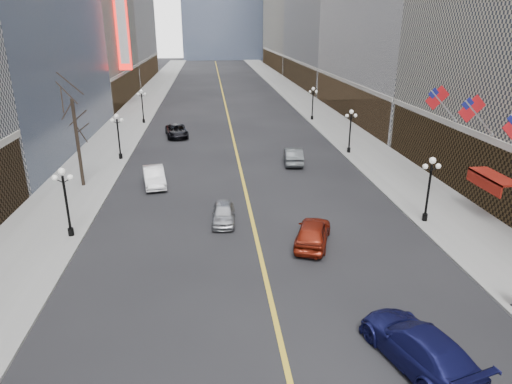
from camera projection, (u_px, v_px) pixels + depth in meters
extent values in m
cube|color=gray|center=(320.00, 114.00, 69.05)|extent=(6.00, 230.00, 0.15)
cube|color=gray|center=(132.00, 118.00, 66.39)|extent=(6.00, 230.00, 0.15)
cube|color=gold|center=(226.00, 106.00, 77.08)|extent=(0.25, 200.00, 0.02)
cube|color=#4A3D31|center=(354.00, 99.00, 66.72)|extent=(2.80, 35.00, 5.00)
cube|color=#4A3D31|center=(303.00, 73.00, 102.21)|extent=(2.80, 39.00, 5.00)
cube|color=#4A3D31|center=(276.00, 60.00, 142.37)|extent=(2.80, 45.00, 5.00)
cube|color=#4A3D31|center=(120.00, 86.00, 80.98)|extent=(2.80, 29.00, 5.00)
cube|color=#4A3D31|center=(145.00, 69.00, 112.74)|extent=(2.80, 37.00, 5.00)
cylinder|color=black|center=(425.00, 217.00, 31.37)|extent=(0.36, 0.36, 0.50)
cylinder|color=black|center=(428.00, 193.00, 30.77)|extent=(0.16, 0.16, 4.00)
sphere|color=white|center=(433.00, 160.00, 29.97)|extent=(0.44, 0.44, 0.44)
sphere|color=white|center=(425.00, 167.00, 30.07)|extent=(0.36, 0.36, 0.36)
sphere|color=white|center=(438.00, 166.00, 30.15)|extent=(0.36, 0.36, 0.36)
cylinder|color=black|center=(349.00, 150.00, 48.18)|extent=(0.36, 0.36, 0.50)
cylinder|color=black|center=(350.00, 134.00, 47.58)|extent=(0.16, 0.16, 4.00)
sphere|color=white|center=(351.00, 112.00, 46.78)|extent=(0.44, 0.44, 0.44)
sphere|color=white|center=(347.00, 116.00, 46.88)|extent=(0.36, 0.36, 0.36)
sphere|color=white|center=(355.00, 116.00, 46.96)|extent=(0.36, 0.36, 0.36)
cylinder|color=black|center=(312.00, 118.00, 64.99)|extent=(0.36, 0.36, 0.50)
cylinder|color=black|center=(313.00, 105.00, 64.39)|extent=(0.16, 0.16, 4.00)
sphere|color=white|center=(313.00, 89.00, 63.59)|extent=(0.44, 0.44, 0.44)
sphere|color=white|center=(310.00, 92.00, 63.69)|extent=(0.36, 0.36, 0.36)
sphere|color=white|center=(316.00, 92.00, 63.77)|extent=(0.36, 0.36, 0.36)
cylinder|color=black|center=(71.00, 232.00, 29.13)|extent=(0.36, 0.36, 0.50)
cylinder|color=black|center=(67.00, 206.00, 28.53)|extent=(0.16, 0.16, 4.00)
sphere|color=white|center=(62.00, 171.00, 27.74)|extent=(0.44, 0.44, 0.44)
sphere|color=white|center=(55.00, 178.00, 27.83)|extent=(0.36, 0.36, 0.36)
sphere|color=white|center=(70.00, 177.00, 27.92)|extent=(0.36, 0.36, 0.36)
cylinder|color=black|center=(121.00, 156.00, 45.94)|extent=(0.36, 0.36, 0.50)
cylinder|color=black|center=(119.00, 139.00, 45.34)|extent=(0.16, 0.16, 4.00)
sphere|color=white|center=(116.00, 116.00, 44.55)|extent=(0.44, 0.44, 0.44)
sphere|color=white|center=(112.00, 120.00, 44.64)|extent=(0.36, 0.36, 0.36)
sphere|color=white|center=(122.00, 120.00, 44.73)|extent=(0.36, 0.36, 0.36)
cylinder|color=black|center=(144.00, 121.00, 62.75)|extent=(0.36, 0.36, 0.50)
cylinder|color=black|center=(143.00, 108.00, 62.15)|extent=(0.16, 0.16, 4.00)
sphere|color=white|center=(141.00, 91.00, 61.36)|extent=(0.44, 0.44, 0.44)
sphere|color=white|center=(138.00, 94.00, 61.45)|extent=(0.36, 0.36, 0.36)
sphere|color=white|center=(145.00, 94.00, 61.54)|extent=(0.36, 0.36, 0.36)
cylinder|color=#B2B2B7|center=(479.00, 118.00, 31.41)|extent=(2.49, 0.12, 2.49)
cube|color=red|center=(472.00, 109.00, 31.12)|extent=(1.94, 0.04, 1.94)
cube|color=navy|center=(468.00, 104.00, 30.97)|extent=(0.88, 0.06, 0.88)
cylinder|color=#B2B2B7|center=(444.00, 106.00, 36.08)|extent=(2.49, 0.12, 2.49)
cube|color=red|center=(437.00, 98.00, 35.79)|extent=(1.94, 0.04, 1.94)
cube|color=navy|center=(434.00, 93.00, 35.64)|extent=(0.88, 0.06, 0.88)
cube|color=maroon|center=(494.00, 176.00, 30.83)|extent=(1.40, 4.00, 0.15)
cube|color=maroon|center=(484.00, 182.00, 30.91)|extent=(0.10, 4.00, 0.90)
cube|color=red|center=(122.00, 31.00, 71.44)|extent=(2.00, 0.50, 12.00)
cube|color=white|center=(123.00, 31.00, 71.45)|extent=(1.40, 0.55, 10.00)
cylinder|color=#2D231C|center=(78.00, 143.00, 37.16)|extent=(0.28, 0.28, 7.20)
imported|color=#95979C|center=(223.00, 213.00, 31.32)|extent=(1.78, 3.98, 1.33)
imported|color=silver|center=(154.00, 177.00, 38.53)|extent=(2.49, 4.98, 1.57)
imported|color=black|center=(177.00, 131.00, 55.30)|extent=(3.27, 5.60, 1.47)
imported|color=#131549|center=(419.00, 346.00, 18.10)|extent=(3.89, 6.22, 1.68)
imported|color=maroon|center=(313.00, 232.00, 28.09)|extent=(3.40, 5.15, 1.63)
imported|color=#494D50|center=(293.00, 156.00, 44.65)|extent=(2.15, 4.94, 1.58)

